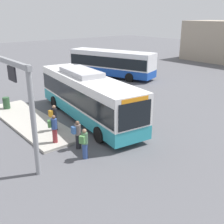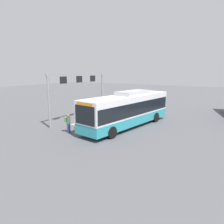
{
  "view_description": "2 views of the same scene",
  "coord_description": "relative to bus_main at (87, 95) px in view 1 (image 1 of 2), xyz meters",
  "views": [
    {
      "loc": [
        15.38,
        -10.48,
        7.15
      ],
      "look_at": [
        3.69,
        -0.78,
        1.71
      ],
      "focal_mm": 43.78,
      "sensor_mm": 36.0,
      "label": 1
    },
    {
      "loc": [
        17.88,
        9.4,
        5.44
      ],
      "look_at": [
        2.19,
        -0.45,
        1.78
      ],
      "focal_mm": 33.72,
      "sensor_mm": 36.0,
      "label": 2
    }
  ],
  "objects": [
    {
      "name": "person_waiting_near",
      "position": [
        3.5,
        -3.12,
        -0.92
      ],
      "size": [
        0.36,
        0.53,
        1.67
      ],
      "rotation": [
        0.0,
        0.0,
        1.52
      ],
      "color": "black",
      "rests_on": "ground"
    },
    {
      "name": "person_boarding",
      "position": [
        4.69,
        -3.46,
        -0.92
      ],
      "size": [
        0.51,
        0.6,
        1.67
      ],
      "rotation": [
        0.0,
        0.0,
        2.05
      ],
      "color": "#334C8C",
      "rests_on": "ground"
    },
    {
      "name": "platform_curb",
      "position": [
        -2.07,
        -3.53,
        -1.73
      ],
      "size": [
        10.0,
        2.8,
        0.16
      ],
      "primitive_type": "cube",
      "color": "#B2ADA3",
      "rests_on": "ground"
    },
    {
      "name": "bus_background_left",
      "position": [
        -9.82,
        10.36,
        -0.03
      ],
      "size": [
        10.85,
        5.73,
        3.1
      ],
      "rotation": [
        0.0,
        0.0,
        3.46
      ],
      "color": "#1947AD",
      "rests_on": "ground"
    },
    {
      "name": "trash_bin",
      "position": [
        -5.58,
        -3.86,
        -1.2
      ],
      "size": [
        0.52,
        0.52,
        0.9
      ],
      "primitive_type": "cylinder",
      "color": "#2D5133",
      "rests_on": "platform_curb"
    },
    {
      "name": "bus_main",
      "position": [
        0.0,
        0.0,
        0.0
      ],
      "size": [
        11.58,
        4.05,
        3.46
      ],
      "rotation": [
        0.0,
        0.0,
        -0.14
      ],
      "color": "teal",
      "rests_on": "ground"
    },
    {
      "name": "ground_plane",
      "position": [
        0.01,
        -0.0,
        -1.81
      ],
      "size": [
        120.0,
        120.0,
        0.0
      ],
      "primitive_type": "plane",
      "color": "#56565B"
    },
    {
      "name": "person_waiting_far",
      "position": [
        0.69,
        -3.03,
        -0.76
      ],
      "size": [
        0.36,
        0.54,
        1.67
      ],
      "rotation": [
        0.0,
        0.0,
        1.63
      ],
      "color": "black",
      "rests_on": "platform_curb"
    },
    {
      "name": "person_waiting_mid",
      "position": [
        2.26,
        -3.9,
        -0.76
      ],
      "size": [
        0.49,
        0.6,
        1.67
      ],
      "rotation": [
        0.0,
        0.0,
        1.16
      ],
      "color": "maroon",
      "rests_on": "platform_curb"
    }
  ]
}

